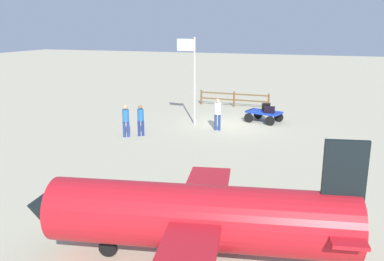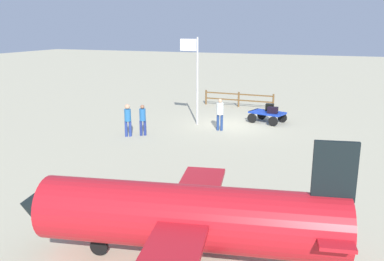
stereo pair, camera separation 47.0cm
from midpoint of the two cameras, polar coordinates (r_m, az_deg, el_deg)
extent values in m
plane|color=#BAB292|center=(23.08, 4.50, 0.83)|extent=(120.00, 120.00, 0.00)
cube|color=#1939AF|center=(23.82, 9.44, 2.53)|extent=(2.15, 1.62, 0.10)
cube|color=#1939AF|center=(24.23, 7.54, 2.80)|extent=(0.38, 1.04, 0.10)
cylinder|color=black|center=(23.69, 7.34, 1.76)|extent=(0.54, 0.27, 0.53)
cylinder|color=black|center=(24.68, 8.64, 2.23)|extent=(0.54, 0.27, 0.53)
cylinder|color=black|center=(23.09, 10.23, 1.32)|extent=(0.54, 0.27, 0.53)
cylinder|color=black|center=(24.11, 11.45, 1.82)|extent=(0.54, 0.27, 0.53)
cube|color=black|center=(23.44, 10.17, 2.87)|extent=(0.56, 0.40, 0.35)
cube|color=black|center=(24.13, 9.74, 3.27)|extent=(0.50, 0.42, 0.39)
cylinder|color=navy|center=(21.70, 3.20, 1.15)|extent=(0.14, 0.14, 0.86)
cylinder|color=navy|center=(21.72, 2.68, 1.16)|extent=(0.14, 0.14, 0.86)
cylinder|color=silver|center=(21.56, 2.97, 3.07)|extent=(0.44, 0.44, 0.62)
sphere|color=tan|center=(21.48, 2.98, 4.15)|extent=(0.22, 0.22, 0.22)
cylinder|color=navy|center=(20.78, -7.50, 0.31)|extent=(0.14, 0.14, 0.77)
cylinder|color=navy|center=(20.74, -8.04, 0.27)|extent=(0.14, 0.14, 0.77)
cylinder|color=#225D9F|center=(20.61, -7.83, 2.15)|extent=(0.44, 0.44, 0.61)
sphere|color=#8F5E44|center=(20.52, -7.87, 3.25)|extent=(0.20, 0.20, 0.20)
cylinder|color=navy|center=(20.67, -9.52, 0.19)|extent=(0.14, 0.14, 0.79)
cylinder|color=navy|center=(20.66, -10.08, 0.16)|extent=(0.14, 0.14, 0.79)
cylinder|color=#2463A1|center=(20.51, -9.88, 2.07)|extent=(0.45, 0.45, 0.60)
sphere|color=tan|center=(20.43, -9.93, 3.24)|extent=(0.25, 0.25, 0.25)
cylinder|color=red|center=(9.48, -0.42, -11.99)|extent=(7.07, 2.77, 1.48)
cone|color=black|center=(10.66, -21.14, -9.90)|extent=(1.14, 1.48, 1.34)
cube|color=red|center=(9.41, -0.42, -11.18)|extent=(2.14, 5.71, 0.12)
cube|color=black|center=(9.06, 19.15, -5.24)|extent=(0.90, 0.27, 1.30)
cube|color=red|center=(9.51, 18.55, -12.03)|extent=(1.10, 2.29, 0.08)
cylinder|color=black|center=(10.46, -12.95, -15.64)|extent=(0.45, 0.18, 0.44)
cylinder|color=black|center=(10.64, 4.15, -14.73)|extent=(0.45, 0.18, 0.44)
cylinder|color=silver|center=(22.66, -0.25, 6.80)|extent=(0.10, 0.10, 4.81)
cube|color=white|center=(22.67, -1.57, 11.84)|extent=(0.97, 0.14, 0.64)
cylinder|color=brown|center=(27.74, 10.15, 4.02)|extent=(0.12, 0.12, 1.02)
cylinder|color=brown|center=(28.26, 5.40, 4.37)|extent=(0.12, 0.12, 1.02)
cylinder|color=brown|center=(28.95, 0.84, 4.67)|extent=(0.12, 0.12, 1.02)
cube|color=brown|center=(28.20, 5.42, 5.08)|extent=(4.75, 0.18, 0.08)
cube|color=brown|center=(28.26, 5.40, 4.26)|extent=(4.75, 0.18, 0.08)
camera|label=1|loc=(0.24, -90.78, -0.20)|focal=38.27mm
camera|label=2|loc=(0.24, 89.22, 0.20)|focal=38.27mm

